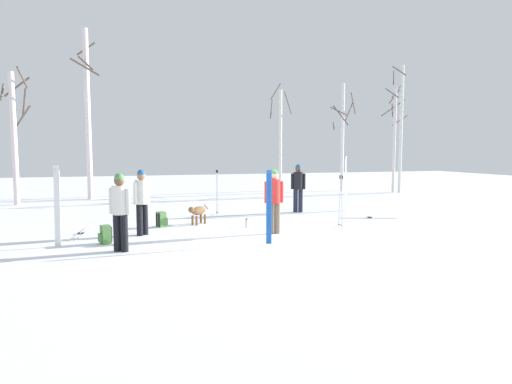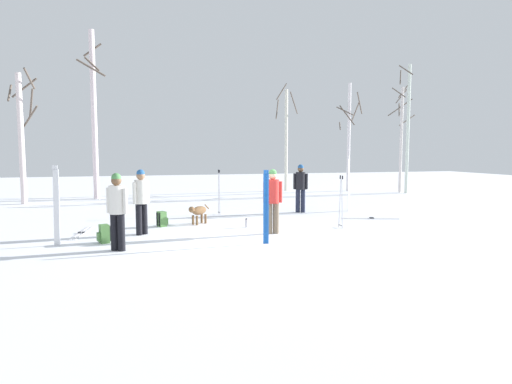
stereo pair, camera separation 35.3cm
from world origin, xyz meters
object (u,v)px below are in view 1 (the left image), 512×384
Objects in this scene: person_0 at (298,185)px; ski_poles_1 at (341,200)px; birch_tree_2 at (280,137)px; person_1 at (142,198)px; water_bottle_0 at (247,223)px; dog at (198,212)px; backpack_0 at (162,220)px; ski_pair_planted_1 at (57,207)px; birch_tree_3 at (343,135)px; ski_pair_planted_0 at (346,184)px; person_2 at (274,197)px; birch_tree_5 at (401,127)px; birch_tree_0 at (15,134)px; birch_tree_4 at (394,137)px; ski_pair_lying_0 at (81,234)px; person_3 at (120,207)px; ski_poles_0 at (217,191)px; ski_pair_lying_1 at (368,218)px; backpack_1 at (105,235)px; birch_tree_1 at (88,113)px; ski_pair_planted_2 at (269,207)px.

ski_poles_1 is (-0.04, -3.27, -0.18)m from person_0.
birch_tree_2 reaches higher than ski_poles_1.
water_bottle_0 is (2.91, 0.31, -0.86)m from person_1.
backpack_0 is at bearing -173.92° from dog.
ski_pair_planted_1 is 3.26m from backpack_0.
person_1 is at bearing -137.96° from birch_tree_3.
ski_pair_planted_0 is 6.97m from backpack_0.
ski_pair_planted_0 is at bearing -5.21° from person_0.
ski_poles_1 is at bearing -90.64° from person_0.
birch_tree_2 is (4.51, 11.82, 1.94)m from person_2.
ski_pair_planted_1 is at bearing -153.72° from person_0.
person_1 is 5.52m from ski_poles_1.
birch_tree_5 reaches higher than water_bottle_0.
birch_tree_2 is at bearing 78.39° from ski_poles_1.
birch_tree_4 is (17.91, 0.31, 0.07)m from birch_tree_0.
person_2 is 0.91× the size of ski_pair_lying_0.
person_2 is 0.29× the size of birch_tree_2.
ski_pair_lying_0 is at bearing 171.27° from ski_poles_1.
birch_tree_2 is (8.39, 12.81, 1.94)m from person_3.
person_3 reaches higher than ski_poles_0.
person_3 is at bearing -123.20° from ski_poles_0.
birch_tree_3 is at bearing 140.08° from birch_tree_5.
water_bottle_0 is at bearing -36.39° from dog.
birch_tree_0 is at bearing 144.68° from ski_poles_0.
backpack_0 is at bearing 162.18° from ski_poles_1.
birch_tree_4 is at bearing 36.03° from person_0.
dog is 1.10m from backpack_0.
person_0 reaches higher than ski_pair_lying_1.
backpack_1 is at bearing 1.81° from ski_pair_planted_1.
birch_tree_0 reaches higher than ski_pair_lying_0.
birch_tree_0 is 0.93× the size of birch_tree_2.
person_3 reaches higher than backpack_0.
ski_pair_planted_1 is 5.03m from water_bottle_0.
birch_tree_1 is 1.34× the size of birch_tree_4.
ski_pair_lying_1 is (8.74, 0.19, 0.00)m from ski_pair_lying_0.
ski_pair_planted_0 is (5.68, 1.41, 0.61)m from dog.
person_3 is 0.98× the size of ski_pair_planted_2.
ski_pair_planted_0 is at bearing 12.83° from ski_pair_lying_0.
birch_tree_1 is at bearing 126.30° from ski_poles_1.
ski_pair_planted_2 is (-0.53, -1.16, -0.11)m from person_2.
person_1 is 1.93m from ski_pair_lying_0.
ski_pair_planted_1 reaches higher than ski_pair_lying_0.
birch_tree_1 is at bearing 96.70° from person_3.
ski_poles_0 is 5.94× the size of water_bottle_0.
ski_pair_lying_1 is 10.27m from birch_tree_4.
backpack_1 is at bearing -136.91° from person_1.
ski_poles_0 is 3.51× the size of backpack_0.
person_3 is 0.23× the size of birch_tree_1.
birch_tree_5 is at bearing 36.50° from water_bottle_0.
backpack_0 is at bearing 13.14° from ski_pair_lying_0.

